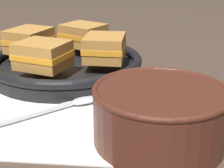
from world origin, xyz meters
The scene contains 9 objects.
ground_plane centered at (0.00, 0.00, 0.00)m, with size 4.00×4.00×0.00m, color #47382D.
napkin centered at (-0.08, 0.00, 0.00)m, with size 0.30×0.26×0.00m.
soup_bowl centered at (0.09, -0.07, 0.04)m, with size 0.17×0.17×0.08m.
spoon centered at (-0.04, 0.04, 0.01)m, with size 0.15×0.12×0.01m.
skillet centered at (-0.07, 0.19, 0.02)m, with size 0.30×0.30×0.04m.
sandwich_near_left centered at (-0.10, 0.11, 0.06)m, with size 0.11×0.10×0.05m.
sandwich_near_right centered at (0.01, 0.16, 0.06)m, with size 0.08×0.09×0.05m.
sandwich_far_left centered at (-0.04, 0.27, 0.06)m, with size 0.11×0.11×0.05m.
sandwich_far_right centered at (-0.14, 0.22, 0.06)m, with size 0.10×0.11×0.05m.
Camera 1 is at (0.03, -0.46, 0.23)m, focal length 55.00 mm.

